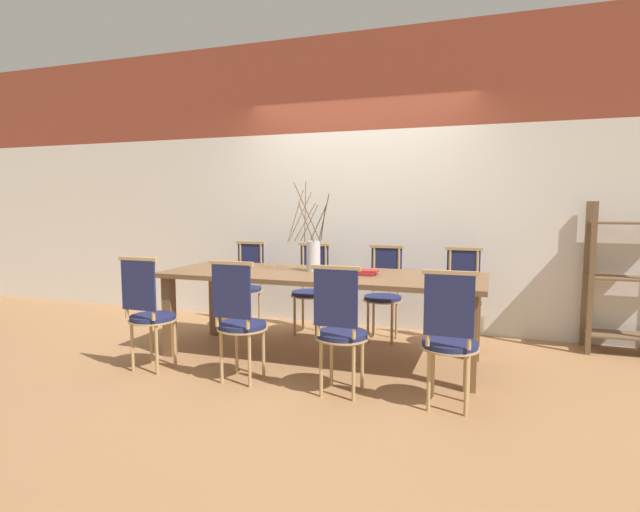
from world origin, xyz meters
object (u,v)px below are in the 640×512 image
at_px(vase_centerpiece, 313,254).
at_px(chair_near_center, 340,326).
at_px(book_stack, 364,272).
at_px(dining_table, 320,283).
at_px(shelving_rack, 632,279).
at_px(chair_far_center, 384,290).

bearing_deg(vase_centerpiece, chair_near_center, -59.17).
height_order(chair_near_center, vase_centerpiece, vase_centerpiece).
bearing_deg(book_stack, chair_near_center, -87.51).
relative_size(dining_table, shelving_rack, 2.02).
bearing_deg(dining_table, shelving_rack, 21.76).
height_order(dining_table, chair_far_center, chair_far_center).
bearing_deg(vase_centerpiece, dining_table, -43.41).
height_order(vase_centerpiece, book_stack, vase_centerpiece).
xyz_separation_m(chair_near_center, book_stack, (-0.04, 0.81, 0.28)).
distance_m(chair_near_center, chair_far_center, 1.57).
xyz_separation_m(dining_table, shelving_rack, (2.62, 1.05, 0.01)).
relative_size(vase_centerpiece, shelving_rack, 0.58).
distance_m(dining_table, chair_near_center, 0.91).
relative_size(chair_near_center, book_stack, 3.95).
bearing_deg(book_stack, dining_table, -176.35).
height_order(chair_far_center, shelving_rack, shelving_rack).
height_order(dining_table, book_stack, book_stack).
bearing_deg(chair_near_center, vase_centerpiece, 120.83).
bearing_deg(dining_table, chair_near_center, -61.53).
xyz_separation_m(chair_near_center, chair_far_center, (-0.02, 1.57, 0.00)).
bearing_deg(chair_far_center, dining_table, 62.61).
height_order(dining_table, shelving_rack, shelving_rack).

